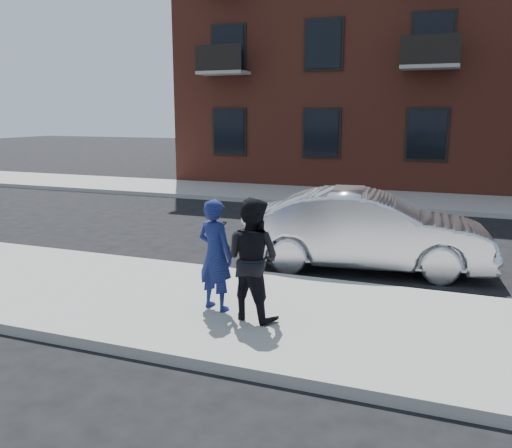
% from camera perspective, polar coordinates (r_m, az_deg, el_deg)
% --- Properties ---
extents(ground, '(100.00, 100.00, 0.00)m').
position_cam_1_polar(ground, '(7.90, 9.24, -10.46)').
color(ground, black).
rests_on(ground, ground).
extents(near_sidewalk, '(50.00, 3.50, 0.15)m').
position_cam_1_polar(near_sidewalk, '(7.64, 8.86, -10.61)').
color(near_sidewalk, gray).
rests_on(near_sidewalk, ground).
extents(near_curb, '(50.00, 0.10, 0.15)m').
position_cam_1_polar(near_curb, '(9.31, 11.26, -6.59)').
color(near_curb, '#999691').
rests_on(near_curb, ground).
extents(far_sidewalk, '(50.00, 3.50, 0.15)m').
position_cam_1_polar(far_sidewalk, '(18.71, 16.48, 2.32)').
color(far_sidewalk, gray).
rests_on(far_sidewalk, ground).
extents(far_curb, '(50.00, 0.10, 0.15)m').
position_cam_1_polar(far_curb, '(16.94, 15.95, 1.41)').
color(far_curb, '#999691').
rests_on(far_curb, ground).
extents(apartment_building, '(24.30, 10.30, 12.30)m').
position_cam_1_polar(apartment_building, '(25.39, 23.42, 17.98)').
color(apartment_building, brown).
rests_on(apartment_building, ground).
extents(silver_sedan, '(4.75, 2.18, 1.51)m').
position_cam_1_polar(silver_sedan, '(10.50, 11.58, -0.67)').
color(silver_sedan, silver).
rests_on(silver_sedan, ground).
extents(man_hoodie, '(0.68, 0.57, 1.62)m').
position_cam_1_polar(man_hoodie, '(7.77, -4.31, -3.25)').
color(man_hoodie, navy).
rests_on(man_hoodie, near_sidewalk).
extents(man_peacoat, '(0.95, 0.82, 1.69)m').
position_cam_1_polar(man_peacoat, '(7.40, -0.40, -3.68)').
color(man_peacoat, black).
rests_on(man_peacoat, near_sidewalk).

